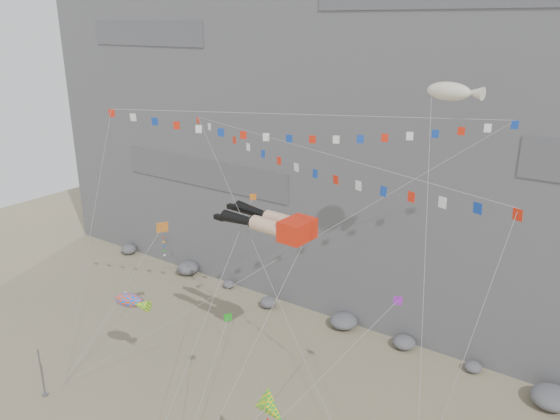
# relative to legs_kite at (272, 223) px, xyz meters

# --- Properties ---
(cliff) EXTENTS (80.00, 28.00, 50.00)m
(cliff) POSITION_rel_legs_kite_xyz_m (0.42, 25.83, 11.33)
(cliff) COLOR slate
(cliff) RESTS_ON ground
(talus_boulders) EXTENTS (60.00, 3.00, 1.20)m
(talus_boulders) POSITION_rel_legs_kite_xyz_m (0.42, 10.83, -13.07)
(talus_boulders) COLOR #5D5D61
(talus_boulders) RESTS_ON ground
(anchor_pole_left) EXTENTS (0.12, 0.12, 4.09)m
(anchor_pole_left) POSITION_rel_legs_kite_xyz_m (-13.65, -10.98, -11.62)
(anchor_pole_left) COLOR slate
(anchor_pole_left) RESTS_ON ground
(legs_kite) EXTENTS (8.18, 15.16, 19.19)m
(legs_kite) POSITION_rel_legs_kite_xyz_m (0.00, 0.00, 0.00)
(legs_kite) COLOR red
(legs_kite) RESTS_ON ground
(flag_banner_upper) EXTENTS (27.40, 16.75, 28.09)m
(flag_banner_upper) POSITION_rel_legs_kite_xyz_m (1.28, 1.60, 7.53)
(flag_banner_upper) COLOR red
(flag_banner_upper) RESTS_ON ground
(flag_banner_lower) EXTENTS (27.46, 12.58, 23.50)m
(flag_banner_lower) POSITION_rel_legs_kite_xyz_m (3.24, -0.80, 5.93)
(flag_banner_lower) COLOR red
(flag_banner_lower) RESTS_ON ground
(harlequin_kite) EXTENTS (5.30, 8.57, 14.57)m
(harlequin_kite) POSITION_rel_legs_kite_xyz_m (-9.51, -1.66, -1.94)
(harlequin_kite) COLOR red
(harlequin_kite) RESTS_ON ground
(fish_windsock) EXTENTS (6.51, 4.91, 9.49)m
(fish_windsock) POSITION_rel_legs_kite_xyz_m (-8.85, -6.02, -6.21)
(fish_windsock) COLOR #F9470C
(fish_windsock) RESTS_ON ground
(delta_kite) EXTENTS (5.81, 4.92, 9.30)m
(delta_kite) POSITION_rel_legs_kite_xyz_m (6.18, -9.14, -6.84)
(delta_kite) COLOR #FFEC0D
(delta_kite) RESTS_ON ground
(blimp_windsock) EXTENTS (7.07, 14.39, 27.03)m
(blimp_windsock) POSITION_rel_legs_kite_xyz_m (9.98, 5.15, 9.27)
(blimp_windsock) COLOR beige
(blimp_windsock) RESTS_ON ground
(small_kite_a) EXTENTS (2.80, 15.34, 20.84)m
(small_kite_a) POSITION_rel_legs_kite_xyz_m (-2.88, 1.25, 0.56)
(small_kite_a) COLOR #D66412
(small_kite_a) RESTS_ON ground
(small_kite_b) EXTENTS (7.52, 13.31, 17.70)m
(small_kite_b) POSITION_rel_legs_kite_xyz_m (9.55, 0.09, -3.47)
(small_kite_b) COLOR purple
(small_kite_b) RESTS_ON ground
(small_kite_c) EXTENTS (1.60, 7.49, 11.07)m
(small_kite_c) POSITION_rel_legs_kite_xyz_m (0.27, -5.47, -5.05)
(small_kite_c) COLOR #189E1C
(small_kite_c) RESTS_ON ground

